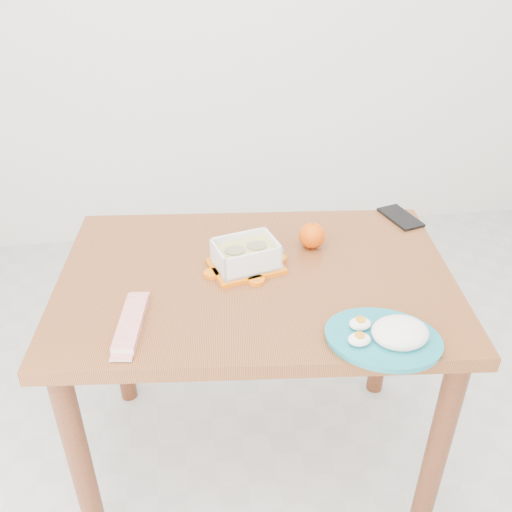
{
  "coord_description": "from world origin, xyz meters",
  "views": [
    {
      "loc": [
        -0.33,
        -1.05,
        1.63
      ],
      "look_at": [
        -0.15,
        0.21,
        0.81
      ],
      "focal_mm": 40.0,
      "sensor_mm": 36.0,
      "label": 1
    }
  ],
  "objects": [
    {
      "name": "food_container",
      "position": [
        -0.18,
        0.24,
        0.79
      ],
      "size": [
        0.22,
        0.19,
        0.08
      ],
      "rotation": [
        0.0,
        0.0,
        0.25
      ],
      "color": "orange",
      "rests_on": "dining_table"
    },
    {
      "name": "orange_fruit",
      "position": [
        0.03,
        0.33,
        0.79
      ],
      "size": [
        0.08,
        0.08,
        0.08
      ],
      "primitive_type": "sphere",
      "color": "#E84E04",
      "rests_on": "dining_table"
    },
    {
      "name": "dining_table",
      "position": [
        -0.15,
        0.21,
        0.64
      ],
      "size": [
        1.13,
        0.81,
        0.75
      ],
      "rotation": [
        0.0,
        0.0,
        -0.1
      ],
      "color": "brown",
      "rests_on": "ground"
    },
    {
      "name": "candy_bar",
      "position": [
        -0.48,
        0.03,
        0.76
      ],
      "size": [
        0.08,
        0.22,
        0.02
      ],
      "primitive_type": "cube",
      "rotation": [
        0.0,
        0.0,
        1.42
      ],
      "color": "#BF0E09",
      "rests_on": "dining_table"
    },
    {
      "name": "ground",
      "position": [
        0.0,
        0.0,
        0.0
      ],
      "size": [
        3.5,
        3.5,
        0.0
      ],
      "primitive_type": "plane",
      "color": "#B7B7B2",
      "rests_on": "ground"
    },
    {
      "name": "rice_plate",
      "position": [
        0.11,
        -0.11,
        0.77
      ],
      "size": [
        0.35,
        0.35,
        0.07
      ],
      "rotation": [
        0.0,
        0.0,
        -0.42
      ],
      "color": "#187785",
      "rests_on": "dining_table"
    },
    {
      "name": "smartphone",
      "position": [
        0.35,
        0.45,
        0.75
      ],
      "size": [
        0.12,
        0.17,
        0.01
      ],
      "primitive_type": "cube",
      "rotation": [
        0.0,
        0.0,
        0.27
      ],
      "color": "black",
      "rests_on": "dining_table"
    }
  ]
}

